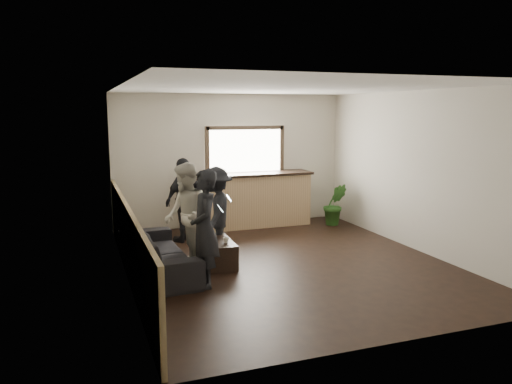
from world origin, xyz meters
name	(u,v)px	position (x,y,z in m)	size (l,w,h in m)	color
ground	(286,263)	(0.00, 0.00, 0.00)	(5.00, 6.00, 0.01)	black
room_shell	(242,176)	(-0.74, 0.00, 1.47)	(5.01, 6.01, 2.80)	silver
bar_counter	(249,197)	(0.30, 2.70, 0.64)	(2.70, 0.68, 2.13)	tan
sofa	(158,252)	(-2.03, 0.24, 0.32)	(2.21, 0.86, 0.65)	black
coffee_table	(216,253)	(-1.09, 0.29, 0.20)	(0.50, 0.90, 0.40)	black
cup_a	(208,235)	(-1.17, 0.50, 0.45)	(0.11, 0.11, 0.09)	silver
cup_b	(226,240)	(-0.98, 0.11, 0.44)	(0.09, 0.09, 0.09)	silver
potted_plant	(335,204)	(2.08, 2.17, 0.45)	(0.50, 0.40, 0.90)	#2D6623
person_a	(205,229)	(-1.49, -0.59, 0.83)	(0.50, 0.65, 1.66)	black
person_b	(186,216)	(-1.56, 0.33, 0.83)	(0.64, 0.82, 1.66)	#BBB7A8
person_c	(216,212)	(-0.96, 0.76, 0.77)	(0.93, 1.13, 1.53)	black
person_d	(185,200)	(-1.24, 1.93, 0.79)	(0.99, 0.83, 1.58)	black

